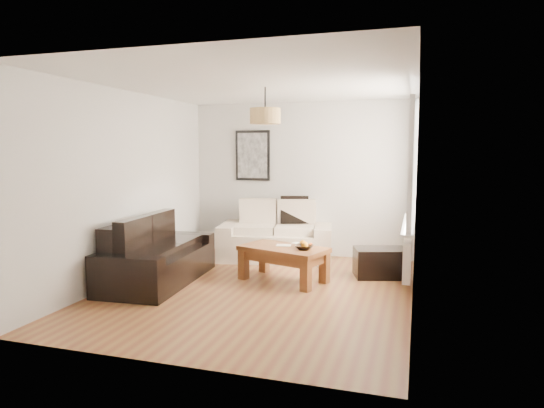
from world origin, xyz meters
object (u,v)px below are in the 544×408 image
(sofa_leather, at_px, (158,252))
(ottoman, at_px, (380,263))
(loveseat_cream, at_px, (276,232))
(coffee_table, at_px, (283,264))

(sofa_leather, xyz_separation_m, ottoman, (2.88, 1.15, -0.21))
(loveseat_cream, bearing_deg, sofa_leather, -131.96)
(loveseat_cream, relative_size, ottoman, 2.53)
(coffee_table, relative_size, ottoman, 1.62)
(loveseat_cream, bearing_deg, ottoman, -30.52)
(sofa_leather, bearing_deg, ottoman, -72.25)
(loveseat_cream, height_order, coffee_table, loveseat_cream)
(sofa_leather, height_order, ottoman, sofa_leather)
(sofa_leather, distance_m, ottoman, 3.11)
(coffee_table, xyz_separation_m, ottoman, (1.26, 0.61, -0.03))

